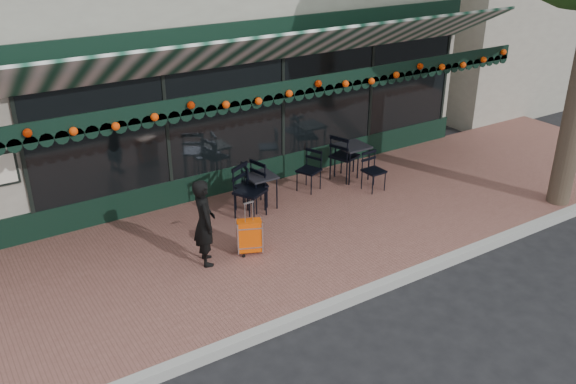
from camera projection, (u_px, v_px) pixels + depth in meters
ground at (347, 300)px, 8.80m from camera, size 80.00×80.00×0.00m
sidewalk at (275, 238)px, 10.30m from camera, size 18.00×4.00×0.15m
curb at (351, 298)px, 8.71m from camera, size 18.00×0.16×0.15m
restaurant_building at (140, 48)px, 13.84m from camera, size 12.00×9.60×4.50m
neighbor_building_right at (514, 0)px, 20.25m from camera, size 12.00×8.00×4.80m
woman at (204, 222)px, 9.18m from camera, size 0.44×0.57×1.39m
suitcase at (250, 236)px, 9.61m from camera, size 0.44×0.35×0.88m
cafe_table_a at (352, 149)px, 12.16m from camera, size 0.58×0.58×0.72m
cafe_table_b at (260, 178)px, 10.99m from camera, size 0.52×0.52×0.64m
chair_a_left at (309, 171)px, 11.75m from camera, size 0.53×0.53×0.80m
chair_a_right at (344, 157)px, 12.20m from camera, size 0.62×0.62×0.97m
chair_a_front at (374, 171)px, 11.76m from camera, size 0.40×0.40×0.77m
chair_b_left at (250, 187)px, 10.91m from camera, size 0.54×0.54×0.91m
chair_b_right at (255, 184)px, 11.11m from camera, size 0.50×0.50×0.85m
chair_b_front at (250, 192)px, 10.66m from camera, size 0.65×0.65×0.97m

